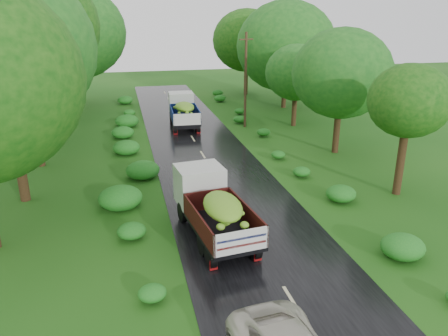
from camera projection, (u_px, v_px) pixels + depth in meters
name	position (u px, v px, depth m)	size (l,w,h in m)	color
ground	(292.00, 301.00, 14.47)	(120.00, 120.00, 0.00)	#14480F
road	(249.00, 231.00, 19.04)	(6.50, 80.00, 0.02)	black
road_lines	(243.00, 221.00, 19.95)	(0.12, 69.60, 0.00)	#BFB78C
truck_near	(212.00, 204.00, 18.35)	(2.79, 6.11, 2.48)	black
truck_far	(183.00, 109.00, 35.90)	(2.37, 6.02, 2.49)	black
utility_pole	(246.00, 80.00, 34.79)	(1.26, 0.57, 7.54)	#382616
trees_left	(40.00, 45.00, 29.72)	(6.31, 33.89, 10.04)	black
trees_right	(290.00, 55.00, 37.72)	(5.72, 33.19, 7.82)	black
shrubs	(209.00, 159.00, 27.16)	(11.90, 44.00, 0.70)	#196A1C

